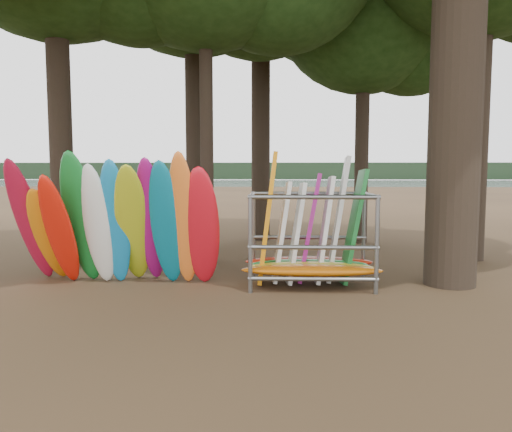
{
  "coord_description": "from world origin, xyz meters",
  "views": [
    {
      "loc": [
        0.17,
        -10.47,
        2.54
      ],
      "look_at": [
        -0.28,
        1.5,
        1.4
      ],
      "focal_mm": 35.0,
      "sensor_mm": 36.0,
      "label": 1
    }
  ],
  "objects": [
    {
      "name": "ground",
      "position": [
        0.0,
        0.0,
        0.0
      ],
      "size": [
        120.0,
        120.0,
        0.0
      ],
      "primitive_type": "plane",
      "color": "#47331E",
      "rests_on": "ground"
    },
    {
      "name": "lake",
      "position": [
        0.0,
        60.0,
        0.0
      ],
      "size": [
        160.0,
        160.0,
        0.0
      ],
      "primitive_type": "plane",
      "color": "gray",
      "rests_on": "ground"
    },
    {
      "name": "far_shore",
      "position": [
        0.0,
        110.0,
        2.0
      ],
      "size": [
        160.0,
        4.0,
        4.0
      ],
      "primitive_type": "cube",
      "color": "black",
      "rests_on": "ground"
    },
    {
      "name": "oak_3",
      "position": [
        3.12,
        6.75,
        8.06
      ],
      "size": [
        7.0,
        7.0,
        11.13
      ],
      "color": "black",
      "rests_on": "ground"
    },
    {
      "name": "kayak_row",
      "position": [
        -3.26,
        0.12,
        1.33
      ],
      "size": [
        4.51,
        1.93,
        3.04
      ],
      "color": "#B51232",
      "rests_on": "ground"
    },
    {
      "name": "storage_rack",
      "position": [
        0.95,
        0.31,
        0.95
      ],
      "size": [
        2.97,
        1.51,
        2.91
      ],
      "color": "slate",
      "rests_on": "ground"
    }
  ]
}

